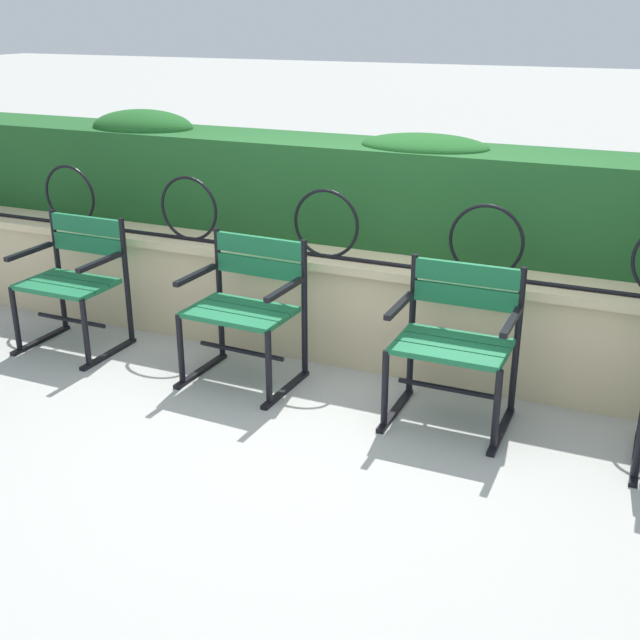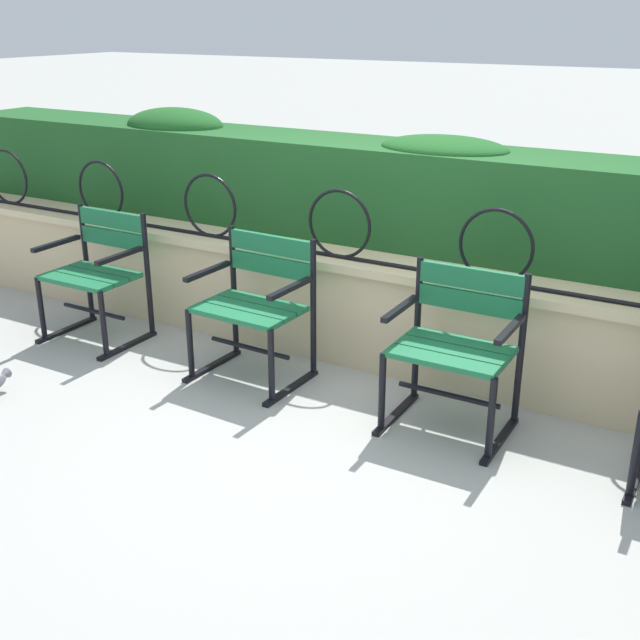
% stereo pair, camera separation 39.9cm
% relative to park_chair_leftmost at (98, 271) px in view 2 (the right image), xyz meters
% --- Properties ---
extents(ground_plane, '(60.00, 60.00, 0.00)m').
position_rel_park_chair_leftmost_xyz_m(ground_plane, '(1.82, -0.37, -0.46)').
color(ground_plane, '#9E9E99').
extents(stone_wall, '(7.85, 0.41, 0.65)m').
position_rel_park_chair_leftmost_xyz_m(stone_wall, '(1.82, 0.53, -0.13)').
color(stone_wall, '#C6B289').
rests_on(stone_wall, ground).
extents(iron_arch_fence, '(7.30, 0.02, 0.42)m').
position_rel_park_chair_leftmost_xyz_m(iron_arch_fence, '(1.58, 0.46, 0.38)').
color(iron_arch_fence, black).
rests_on(iron_arch_fence, stone_wall).
extents(hedge_row, '(7.69, 0.60, 0.74)m').
position_rel_park_chair_leftmost_xyz_m(hedge_row, '(1.82, 1.01, 0.53)').
color(hedge_row, '#1E5123').
rests_on(hedge_row, stone_wall).
extents(park_chair_leftmost, '(0.60, 0.52, 0.84)m').
position_rel_park_chair_leftmost_xyz_m(park_chair_leftmost, '(0.00, 0.00, 0.00)').
color(park_chair_leftmost, '#19663D').
rests_on(park_chair_leftmost, ground).
extents(park_chair_centre_left, '(0.64, 0.54, 0.84)m').
position_rel_park_chair_leftmost_xyz_m(park_chair_centre_left, '(1.24, 0.01, 0.00)').
color(park_chair_centre_left, '#19663D').
rests_on(park_chair_centre_left, ground).
extents(park_chair_centre_right, '(0.62, 0.52, 0.83)m').
position_rel_park_chair_leftmost_xyz_m(park_chair_centre_right, '(2.48, 0.01, 0.00)').
color(park_chair_centre_right, '#19663D').
rests_on(park_chair_centre_right, ground).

